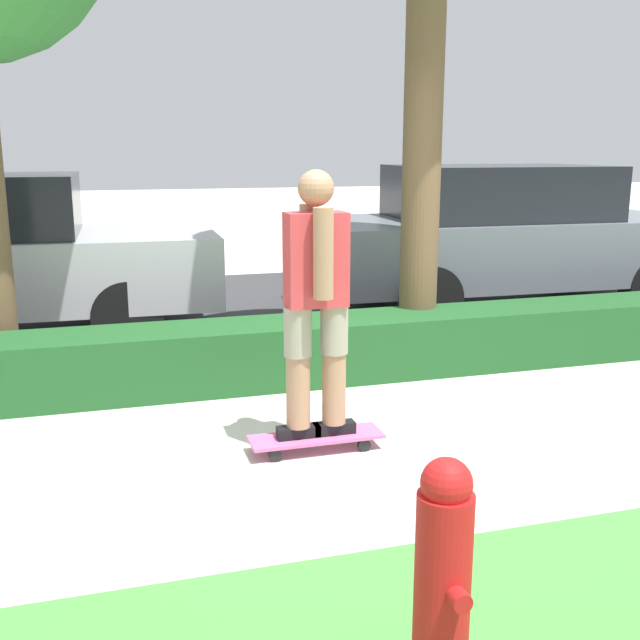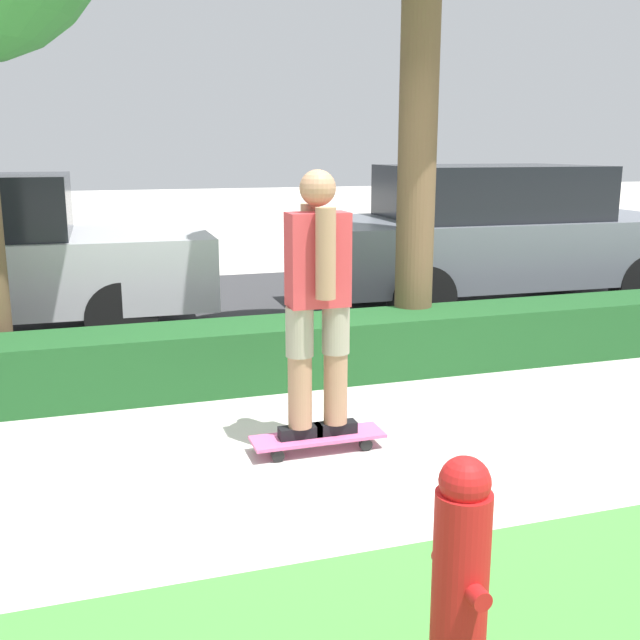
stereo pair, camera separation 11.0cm
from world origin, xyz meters
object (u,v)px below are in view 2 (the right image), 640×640
at_px(skateboard, 318,438).
at_px(fire_hydrant, 460,580).
at_px(skater_person, 318,299).
at_px(parked_car_middle, 494,235).

xyz_separation_m(skateboard, fire_hydrant, (-0.19, -2.13, 0.35)).
distance_m(skater_person, fire_hydrant, 2.20).
bearing_deg(skater_person, fire_hydrant, -95.08).
bearing_deg(fire_hydrant, parked_car_middle, 58.76).
bearing_deg(skater_person, skateboard, -26.57).
relative_size(skateboard, parked_car_middle, 0.19).
relative_size(skater_person, parked_car_middle, 0.37).
distance_m(skateboard, fire_hydrant, 2.17).
height_order(skater_person, parked_car_middle, skater_person).
height_order(skateboard, fire_hydrant, fire_hydrant).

